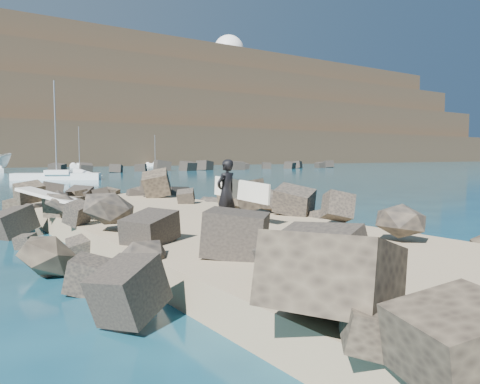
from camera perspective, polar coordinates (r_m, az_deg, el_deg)
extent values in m
plane|color=#0F384C|center=(11.94, -2.75, -6.89)|extent=(800.00, 800.00, 0.00)
cube|color=#8C7759|center=(10.27, 3.20, -7.05)|extent=(6.00, 26.00, 0.60)
cube|color=black|center=(9.24, -13.23, -7.19)|extent=(2.60, 22.00, 1.00)
cube|color=black|center=(12.54, 12.32, -4.12)|extent=(2.60, 22.00, 1.00)
cube|color=black|center=(76.92, -2.34, 3.15)|extent=(52.00, 4.00, 1.20)
cube|color=white|center=(13.75, -20.86, -1.28)|extent=(2.17, 2.33, 0.08)
imported|color=black|center=(11.75, -1.69, -0.04)|extent=(0.68, 0.53, 1.65)
cube|color=silver|center=(12.00, 0.11, 0.28)|extent=(0.35, 2.04, 0.65)
cylinder|color=white|center=(199.03, -1.36, 14.08)|extent=(8.34, 8.34, 7.30)
sphere|color=white|center=(200.92, -1.37, 16.87)|extent=(12.51, 12.51, 12.51)
cube|color=white|center=(105.59, -10.30, 3.24)|extent=(1.47, 5.79, 0.80)
cylinder|color=gray|center=(105.57, -10.33, 5.15)|extent=(0.12, 0.12, 6.32)
cube|color=white|center=(104.95, -10.15, 3.51)|extent=(0.98, 1.64, 0.44)
cube|color=white|center=(94.23, -18.97, 2.94)|extent=(1.60, 6.62, 0.80)
cylinder|color=gray|center=(94.23, -19.03, 5.35)|extent=(0.12, 0.12, 7.24)
cube|color=white|center=(93.46, -18.85, 3.24)|extent=(1.10, 1.87, 0.44)
cube|color=white|center=(48.84, -21.44, 1.68)|extent=(8.07, 5.23, 0.80)
cylinder|color=gray|center=(48.87, -21.60, 7.34)|extent=(0.12, 0.12, 8.94)
cube|color=white|center=(48.40, -21.34, 2.26)|extent=(2.62, 2.18, 0.44)
cube|color=white|center=(166.26, -20.46, 15.15)|extent=(12.00, 7.00, 4.00)
cube|color=white|center=(188.82, -10.74, 13.87)|extent=(6.00, 6.00, 3.00)
cube|color=white|center=(181.02, -2.07, 14.68)|extent=(5.00, 5.00, 5.00)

